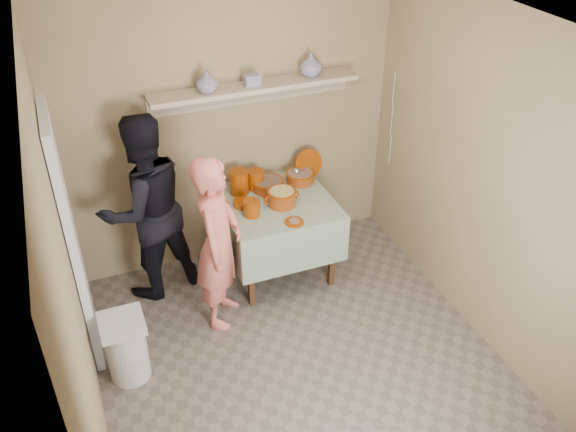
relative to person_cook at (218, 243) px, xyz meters
name	(u,v)px	position (x,y,z in m)	size (l,w,h in m)	color
ground	(306,372)	(0.40, -0.86, -0.76)	(3.50, 3.50, 0.00)	#6C6055
tile_panel	(73,241)	(-1.06, 0.09, 0.24)	(0.06, 0.70, 2.00)	silver
plate_stack_a	(239,182)	(0.39, 0.67, 0.11)	(0.17, 0.17, 0.22)	#792A01
plate_stack_b	(256,180)	(0.56, 0.69, 0.09)	(0.15, 0.15, 0.18)	#792A01
bowl_stack	(252,208)	(0.38, 0.29, 0.07)	(0.14, 0.14, 0.14)	#792A01
empty_bowl	(243,203)	(0.35, 0.46, 0.02)	(0.17, 0.17, 0.05)	#792A01
propped_lid	(309,164)	(1.09, 0.74, 0.12)	(0.28, 0.28, 0.02)	#792A01
vase_right	(311,65)	(1.11, 0.78, 1.06)	(0.19, 0.19, 0.20)	navy
vase_left	(207,82)	(0.19, 0.75, 1.05)	(0.17, 0.17, 0.18)	navy
ceramic_box	(252,80)	(0.57, 0.75, 1.01)	(0.13, 0.09, 0.09)	navy
person_cook	(218,243)	(0.00, 0.00, 0.00)	(0.56, 0.36, 1.52)	#DE6D5F
person_helper	(145,208)	(-0.46, 0.60, 0.08)	(0.82, 0.64, 1.69)	black
room_shell	(310,194)	(0.40, -0.86, 0.85)	(3.04, 3.54, 2.62)	#95815B
serving_table	(277,212)	(0.65, 0.42, -0.12)	(0.97, 0.97, 0.76)	#4C2D16
cazuela_meat_a	(268,184)	(0.65, 0.63, 0.06)	(0.30, 0.30, 0.10)	maroon
cazuela_meat_b	(300,176)	(0.98, 0.66, 0.06)	(0.28, 0.28, 0.10)	maroon
ladle	(297,171)	(0.95, 0.67, 0.11)	(0.08, 0.26, 0.19)	silver
cazuela_rice	(282,197)	(0.67, 0.34, 0.08)	(0.33, 0.25, 0.14)	maroon
front_plate	(294,222)	(0.67, 0.04, 0.01)	(0.16, 0.16, 0.03)	#792A01
wall_shelf	(254,88)	(0.60, 0.80, 0.91)	(1.80, 0.25, 0.21)	tan
trash_bin	(127,348)	(-0.85, -0.38, -0.48)	(0.32, 0.32, 0.56)	silver
electrical_cord	(392,119)	(1.87, 0.62, 0.49)	(0.01, 0.05, 0.90)	silver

